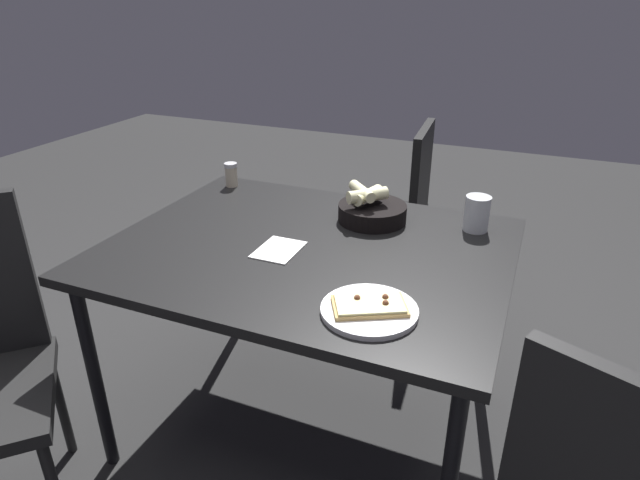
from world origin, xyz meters
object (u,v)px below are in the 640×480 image
at_px(pizza_plate, 369,309).
at_px(pepper_shaker, 231,176).
at_px(bread_basket, 371,210).
at_px(chair_spare, 394,204).
at_px(beer_glass, 477,216).
at_px(dining_table, 308,261).

bearing_deg(pizza_plate, pepper_shaker, 49.97).
bearing_deg(bread_basket, pizza_plate, -162.38).
bearing_deg(chair_spare, beer_glass, -146.42).
distance_m(dining_table, beer_glass, 0.56).
xyz_separation_m(beer_glass, pepper_shaker, (0.06, 0.95, -0.01)).
bearing_deg(dining_table, chair_spare, -0.21).
relative_size(pizza_plate, pepper_shaker, 2.54).
bearing_deg(bread_basket, pepper_shaker, 79.14).
xyz_separation_m(pizza_plate, bread_basket, (0.54, 0.17, 0.03)).
distance_m(beer_glass, chair_spare, 0.86).
relative_size(pizza_plate, bread_basket, 1.04).
distance_m(pizza_plate, chair_spare, 1.33).
distance_m(pizza_plate, beer_glass, 0.62).
distance_m(pepper_shaker, chair_spare, 0.84).
height_order(pepper_shaker, chair_spare, chair_spare).
distance_m(bread_basket, chair_spare, 0.79).
bearing_deg(dining_table, bread_basket, -24.67).
xyz_separation_m(dining_table, pepper_shaker, (0.37, 0.50, 0.10)).
bearing_deg(chair_spare, bread_basket, -171.16).
distance_m(dining_table, pepper_shaker, 0.63).
xyz_separation_m(dining_table, chair_spare, (0.99, -0.00, -0.17)).
bearing_deg(bread_basket, dining_table, 155.33).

